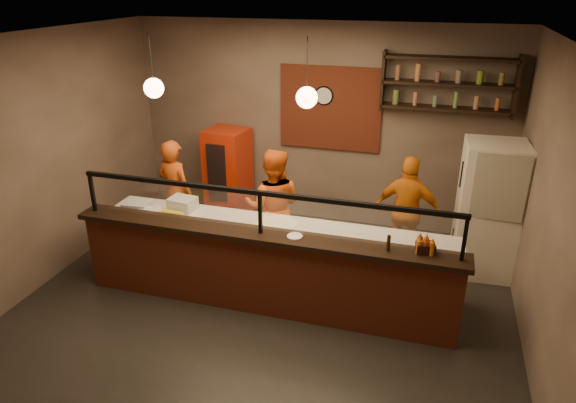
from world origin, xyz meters
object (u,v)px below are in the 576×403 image
(fridge, at_px, (488,210))
(cook_mid, at_px, (273,207))
(pizza_dough, at_px, (277,224))
(wall_clock, at_px, (324,95))
(red_cooler, at_px, (228,174))
(pepper_mill, at_px, (388,243))
(condiment_caddy, at_px, (425,248))
(cook_left, at_px, (176,192))
(cook_right, at_px, (408,211))

(fridge, bearing_deg, cook_mid, -172.15)
(pizza_dough, bearing_deg, wall_clock, 87.60)
(red_cooler, height_order, pepper_mill, red_cooler)
(wall_clock, bearing_deg, condiment_caddy, -57.06)
(cook_left, relative_size, cook_right, 1.03)
(pizza_dough, xyz_separation_m, condiment_caddy, (1.84, -0.52, 0.21))
(red_cooler, xyz_separation_m, pepper_mill, (2.89, -2.46, 0.39))
(cook_left, bearing_deg, wall_clock, -128.67)
(cook_right, bearing_deg, wall_clock, -29.28)
(fridge, bearing_deg, cook_right, -179.84)
(cook_right, xyz_separation_m, fridge, (1.03, 0.06, 0.13))
(cook_mid, xyz_separation_m, cook_right, (1.80, 0.49, -0.05))
(cook_right, xyz_separation_m, condiment_caddy, (0.28, -1.62, 0.32))
(cook_mid, distance_m, fridge, 2.89)
(pizza_dough, bearing_deg, fridge, 24.04)
(fridge, height_order, pizza_dough, fridge)
(red_cooler, distance_m, condiment_caddy, 4.07)
(pizza_dough, height_order, pepper_mill, pepper_mill)
(red_cooler, xyz_separation_m, condiment_caddy, (3.28, -2.38, 0.35))
(fridge, relative_size, condiment_caddy, 9.43)
(pepper_mill, bearing_deg, condiment_caddy, 10.99)
(pepper_mill, bearing_deg, red_cooler, 139.63)
(fridge, relative_size, pepper_mill, 10.08)
(red_cooler, bearing_deg, cook_left, -101.94)
(pepper_mill, bearing_deg, cook_mid, 144.63)
(cook_right, relative_size, red_cooler, 1.04)
(cook_left, relative_size, pepper_mill, 8.86)
(cook_left, distance_m, pepper_mill, 3.57)
(wall_clock, relative_size, red_cooler, 0.20)
(condiment_caddy, bearing_deg, pepper_mill, -169.01)
(pepper_mill, bearing_deg, fridge, 56.92)
(cook_mid, relative_size, condiment_caddy, 8.58)
(fridge, xyz_separation_m, condiment_caddy, (-0.75, -1.68, 0.19))
(cook_left, height_order, condiment_caddy, cook_left)
(wall_clock, relative_size, pepper_mill, 1.63)
(cook_mid, height_order, pepper_mill, cook_mid)
(pizza_dough, xyz_separation_m, pepper_mill, (1.45, -0.60, 0.25))
(cook_right, relative_size, condiment_caddy, 8.09)
(cook_mid, height_order, cook_right, cook_mid)
(condiment_caddy, bearing_deg, cook_right, 99.71)
(wall_clock, xyz_separation_m, condiment_caddy, (1.75, -2.69, -0.99))
(cook_left, bearing_deg, condiment_caddy, 175.82)
(cook_left, distance_m, red_cooler, 1.17)
(cook_mid, distance_m, cook_right, 1.87)
(red_cooler, bearing_deg, fridge, -2.32)
(fridge, distance_m, condiment_caddy, 1.85)
(wall_clock, distance_m, pepper_mill, 3.23)
(red_cooler, distance_m, pepper_mill, 3.82)
(cook_mid, distance_m, pizza_dough, 0.66)
(cook_right, distance_m, fridge, 1.04)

